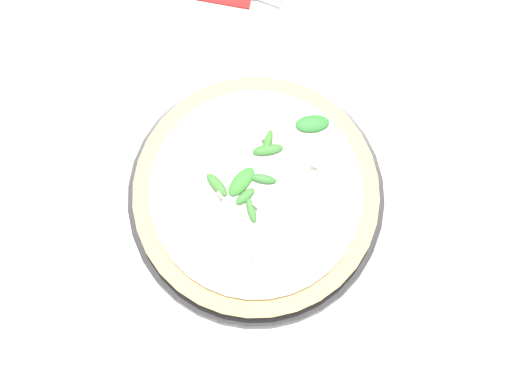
% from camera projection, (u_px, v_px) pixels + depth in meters
% --- Properties ---
extents(ground_plane, '(6.00, 6.00, 0.00)m').
position_uv_depth(ground_plane, '(248.00, 188.00, 0.79)').
color(ground_plane, silver).
extents(pizza_arugula_main, '(0.33, 0.33, 0.05)m').
position_uv_depth(pizza_arugula_main, '(256.00, 194.00, 0.77)').
color(pizza_arugula_main, black).
rests_on(pizza_arugula_main, ground_plane).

